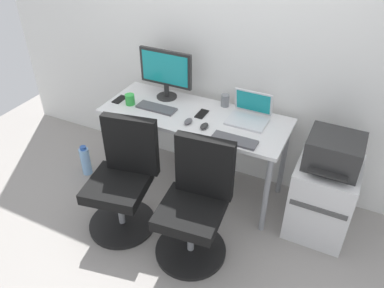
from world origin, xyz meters
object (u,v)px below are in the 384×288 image
coffee_mug (130,99)px  side_cabinet (322,197)px  office_chair_right (195,206)px  water_bottle_on_floor (86,161)px  office_chair_left (123,181)px  desktop_monitor (166,71)px  printer (334,152)px  open_laptop (249,114)px

coffee_mug → side_cabinet: bearing=2.2°
office_chair_right → water_bottle_on_floor: size_ratio=3.03×
office_chair_left → side_cabinet: size_ratio=1.49×
office_chair_right → desktop_monitor: size_ratio=1.96×
side_cabinet → printer: size_ratio=1.58×
side_cabinet → printer: bearing=-90.0°
water_bottle_on_floor → desktop_monitor: (0.65, 0.46, 0.86)m
office_chair_left → side_cabinet: bearing=23.8°
office_chair_right → open_laptop: bearing=82.1°
office_chair_right → water_bottle_on_floor: (-1.33, 0.35, -0.28)m
printer → coffee_mug: printer is taller
office_chair_left → side_cabinet: (1.42, 0.63, -0.11)m
office_chair_right → coffee_mug: (-0.89, 0.56, 0.38)m
office_chair_right → open_laptop: 0.87m
desktop_monitor → open_laptop: desktop_monitor is taller
printer → water_bottle_on_floor: size_ratio=1.29×
side_cabinet → water_bottle_on_floor: (-2.12, -0.28, -0.17)m
desktop_monitor → coffee_mug: (-0.22, -0.25, -0.20)m
side_cabinet → printer: printer is taller
office_chair_left → office_chair_right: same height
side_cabinet → coffee_mug: size_ratio=6.87×
office_chair_right → desktop_monitor: bearing=129.8°
open_laptop → coffee_mug: size_ratio=3.37×
office_chair_right → side_cabinet: 1.02m
coffee_mug → desktop_monitor: bearing=48.9°
printer → side_cabinet: bearing=90.0°
water_bottle_on_floor → office_chair_left: bearing=-26.3°
office_chair_left → side_cabinet: 1.55m
open_laptop → coffee_mug: (-1.00, -0.21, -0.01)m
side_cabinet → desktop_monitor: size_ratio=1.32×
side_cabinet → water_bottle_on_floor: size_ratio=2.04×
office_chair_left → open_laptop: 1.13m
office_chair_right → desktop_monitor: desktop_monitor is taller
water_bottle_on_floor → coffee_mug: 0.82m
office_chair_right → water_bottle_on_floor: bearing=165.3°
office_chair_right → printer: (0.79, 0.62, 0.33)m
side_cabinet → water_bottle_on_floor: bearing=-172.6°
printer → coffee_mug: (-1.68, -0.06, 0.05)m
side_cabinet → coffee_mug: (-1.68, -0.07, 0.49)m
printer → desktop_monitor: desktop_monitor is taller
desktop_monitor → open_laptop: size_ratio=1.55×
side_cabinet → coffee_mug: 1.75m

